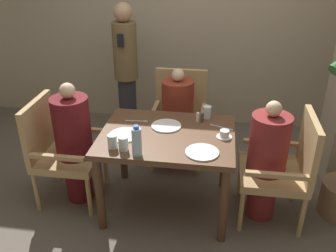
% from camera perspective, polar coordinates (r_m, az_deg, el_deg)
% --- Properties ---
extents(ground_plane, '(16.00, 16.00, 0.00)m').
position_cam_1_polar(ground_plane, '(3.53, -0.11, -11.87)').
color(ground_plane, '#60564C').
extents(wall_back, '(8.00, 0.06, 2.80)m').
position_cam_1_polar(wall_back, '(4.64, 3.40, 16.96)').
color(wall_back, tan).
rests_on(wall_back, ground_plane).
extents(dining_table, '(1.12, 0.87, 0.74)m').
position_cam_1_polar(dining_table, '(3.17, -0.11, -2.88)').
color(dining_table, brown).
rests_on(dining_table, ground_plane).
extents(chair_left_side, '(0.55, 0.55, 0.97)m').
position_cam_1_polar(chair_left_side, '(3.49, -16.27, -3.19)').
color(chair_left_side, tan).
rests_on(chair_left_side, ground_plane).
extents(diner_in_left_chair, '(0.32, 0.32, 1.15)m').
position_cam_1_polar(diner_in_left_chair, '(3.40, -14.12, -2.46)').
color(diner_in_left_chair, '#5B1419').
rests_on(diner_in_left_chair, ground_plane).
extents(chair_far_side, '(0.55, 0.55, 0.97)m').
position_cam_1_polar(chair_far_side, '(3.97, 1.72, 1.84)').
color(chair_far_side, tan).
rests_on(chair_far_side, ground_plane).
extents(diner_in_far_chair, '(0.32, 0.32, 1.08)m').
position_cam_1_polar(diner_in_far_chair, '(3.82, 1.45, 1.29)').
color(diner_in_far_chair, maroon).
rests_on(diner_in_far_chair, ground_plane).
extents(chair_right_side, '(0.55, 0.55, 0.97)m').
position_cam_1_polar(chair_right_side, '(3.25, 17.32, -5.75)').
color(chair_right_side, tan).
rests_on(chair_right_side, ground_plane).
extents(diner_in_right_chair, '(0.32, 0.32, 1.09)m').
position_cam_1_polar(diner_in_right_chair, '(3.21, 14.78, -5.05)').
color(diner_in_right_chair, maroon).
rests_on(diner_in_right_chair, ground_plane).
extents(standing_host, '(0.27, 0.31, 1.59)m').
position_cam_1_polar(standing_host, '(4.33, -6.41, 8.62)').
color(standing_host, '#2D2D33').
rests_on(standing_host, ground_plane).
extents(plate_main_left, '(0.26, 0.26, 0.01)m').
position_cam_1_polar(plate_main_left, '(3.23, -0.26, 0.02)').
color(plate_main_left, white).
rests_on(plate_main_left, dining_table).
extents(plate_main_right, '(0.26, 0.26, 0.01)m').
position_cam_1_polar(plate_main_right, '(2.86, 5.22, -4.00)').
color(plate_main_right, white).
rests_on(plate_main_right, dining_table).
extents(plate_dessert_center, '(0.26, 0.26, 0.01)m').
position_cam_1_polar(plate_dessert_center, '(3.10, -6.60, -1.35)').
color(plate_dessert_center, white).
rests_on(plate_dessert_center, dining_table).
extents(teacup_with_saucer, '(0.13, 0.13, 0.06)m').
position_cam_1_polar(teacup_with_saucer, '(3.08, 8.58, -1.28)').
color(teacup_with_saucer, white).
rests_on(teacup_with_saucer, dining_table).
extents(water_bottle, '(0.07, 0.07, 0.25)m').
position_cam_1_polar(water_bottle, '(2.77, -4.79, -2.39)').
color(water_bottle, '#A3C6DB').
rests_on(water_bottle, dining_table).
extents(glass_tall_near, '(0.07, 0.07, 0.11)m').
position_cam_1_polar(glass_tall_near, '(2.91, -8.47, -2.37)').
color(glass_tall_near, silver).
rests_on(glass_tall_near, dining_table).
extents(glass_tall_mid, '(0.07, 0.07, 0.11)m').
position_cam_1_polar(glass_tall_mid, '(3.38, 5.97, 2.13)').
color(glass_tall_mid, silver).
rests_on(glass_tall_mid, dining_table).
extents(glass_tall_far, '(0.07, 0.07, 0.11)m').
position_cam_1_polar(glass_tall_far, '(2.88, -6.82, -2.68)').
color(glass_tall_far, silver).
rests_on(glass_tall_far, dining_table).
extents(salt_shaker, '(0.03, 0.03, 0.09)m').
position_cam_1_polar(salt_shaker, '(3.30, 4.56, 1.35)').
color(salt_shaker, white).
rests_on(salt_shaker, dining_table).
extents(pepper_shaker, '(0.03, 0.03, 0.08)m').
position_cam_1_polar(pepper_shaker, '(3.30, 5.23, 1.27)').
color(pepper_shaker, '#4C3D2D').
rests_on(pepper_shaker, dining_table).
extents(fork_beside_plate, '(0.20, 0.03, 0.00)m').
position_cam_1_polar(fork_beside_plate, '(3.33, -4.47, 0.77)').
color(fork_beside_plate, silver).
rests_on(fork_beside_plate, dining_table).
extents(knife_beside_plate, '(0.20, 0.09, 0.00)m').
position_cam_1_polar(knife_beside_plate, '(3.24, 8.29, -0.22)').
color(knife_beside_plate, silver).
rests_on(knife_beside_plate, dining_table).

